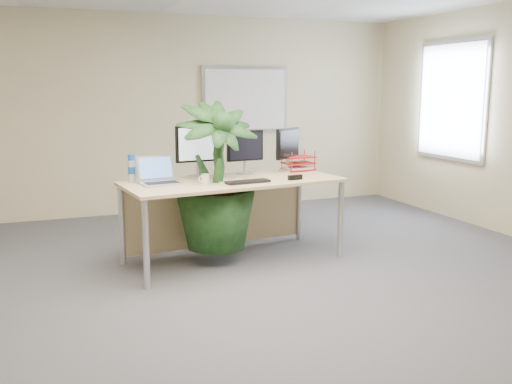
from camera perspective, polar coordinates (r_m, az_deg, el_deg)
name	(u,v)px	position (r m, az deg, el deg)	size (l,w,h in m)	color
floor	(274,313)	(4.50, 1.85, -12.02)	(8.00, 8.00, 0.00)	#4B4A50
back_wall	(163,115)	(8.01, -9.31, 7.62)	(7.00, 0.04, 2.70)	beige
whiteboard	(245,100)	(8.30, -1.06, 9.22)	(1.30, 0.04, 0.95)	#A1A1A6
window	(451,101)	(7.97, 18.95, 8.62)	(0.04, 1.30, 1.55)	#A1A1A6
desk	(228,196)	(5.75, -2.80, -0.37)	(2.23, 1.14, 0.82)	tan
floor_plant	(216,188)	(5.59, -4.04, 0.39)	(0.84, 0.84, 1.50)	#133516
monitor_left	(198,148)	(5.77, -5.78, 4.42)	(0.47, 0.21, 0.53)	#BBBBC0
monitor_right	(245,149)	(5.99, -1.10, 4.31)	(0.41, 0.19, 0.46)	#BBBBC0
monitor_dark	(288,147)	(6.18, 3.20, 4.54)	(0.36, 0.27, 0.47)	#BBBBC0
laptop	(159,177)	(5.47, -9.69, 1.48)	(0.40, 0.36, 0.26)	silver
keyboard	(247,182)	(5.44, -0.86, 1.04)	(0.43, 0.14, 0.02)	black
coffee_mug	(205,179)	(5.43, -5.10, 1.33)	(0.12, 0.08, 0.09)	white
spiral_notebook	(230,181)	(5.54, -2.62, 1.13)	(0.27, 0.21, 0.01)	white
orange_pen	(232,179)	(5.59, -2.40, 1.35)	(0.01, 0.01, 0.13)	orange
yellow_highlighter	(252,179)	(5.63, -0.42, 1.31)	(0.02, 0.02, 0.12)	yellow
water_bottle	(132,169)	(5.59, -12.33, 2.27)	(0.07, 0.07, 0.27)	silver
letter_tray	(298,164)	(6.28, 4.24, 2.78)	(0.35, 0.28, 0.15)	red
stapler	(295,177)	(5.63, 3.93, 1.47)	(0.15, 0.04, 0.05)	black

